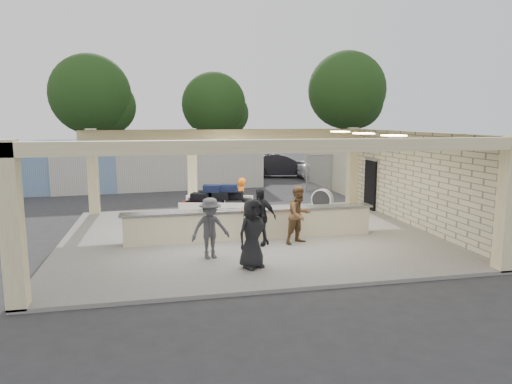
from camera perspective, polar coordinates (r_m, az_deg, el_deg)
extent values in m
plane|color=#2B2B2E|center=(15.40, -0.98, -5.71)|extent=(120.00, 120.00, 0.00)
cube|color=slate|center=(15.39, -0.98, -5.53)|extent=(12.00, 10.00, 0.10)
cube|color=beige|center=(14.89, -1.02, 7.42)|extent=(12.00, 10.00, 0.02)
cube|color=beige|center=(17.22, 19.01, 1.31)|extent=(0.02, 10.00, 3.50)
cube|color=black|center=(20.05, 14.09, 0.85)|extent=(0.10, 0.95, 2.10)
cube|color=beige|center=(19.58, -3.68, 6.94)|extent=(12.00, 0.50, 0.60)
cube|color=beige|center=(10.18, 4.22, 5.75)|extent=(12.00, 0.30, 0.30)
cube|color=beige|center=(19.66, -19.72, 2.34)|extent=(0.40, 0.40, 3.50)
cube|color=beige|center=(19.53, -8.01, 2.74)|extent=(0.40, 0.40, 3.50)
cube|color=beige|center=(21.36, 11.95, 3.17)|extent=(0.40, 0.40, 3.50)
cube|color=beige|center=(10.47, -28.20, -3.80)|extent=(0.40, 0.40, 3.50)
cube|color=beige|center=(13.25, 28.94, -1.35)|extent=(0.40, 0.40, 3.50)
cube|color=white|center=(19.35, -3.57, 5.96)|extent=(1.30, 0.12, 0.06)
cube|color=#FFEABF|center=(17.43, 10.48, 7.42)|extent=(0.55, 0.55, 0.04)
cube|color=#FFEABF|center=(15.60, 13.29, 7.14)|extent=(0.55, 0.55, 0.04)
cube|color=#FFEABF|center=(13.82, 16.83, 6.77)|extent=(0.55, 0.55, 0.04)
cube|color=beige|center=(14.79, -0.61, -4.14)|extent=(8.00, 0.50, 0.90)
cube|color=#B7B7BC|center=(14.69, -0.62, -2.24)|extent=(8.20, 0.58, 0.06)
cube|color=white|center=(16.66, -4.84, -2.09)|extent=(2.84, 2.07, 0.12)
cylinder|color=black|center=(16.34, -8.59, -3.85)|extent=(0.21, 0.43, 0.41)
cylinder|color=black|center=(17.42, -7.98, -3.02)|extent=(0.21, 0.43, 0.41)
cylinder|color=black|center=(16.12, -1.39, -3.92)|extent=(0.21, 0.43, 0.41)
cylinder|color=black|center=(17.22, -1.24, -3.07)|extent=(0.21, 0.43, 0.41)
cube|color=white|center=(17.37, -4.59, -0.93)|extent=(2.50, 0.63, 0.31)
cube|color=white|center=(15.87, -5.13, -1.90)|extent=(2.50, 0.63, 0.31)
cube|color=black|center=(16.43, -7.79, -1.61)|extent=(0.67, 0.51, 0.27)
cube|color=black|center=(16.34, -5.31, -1.62)|extent=(0.67, 0.51, 0.27)
cube|color=black|center=(16.27, -2.80, -1.64)|extent=(0.67, 0.51, 0.27)
cube|color=black|center=(17.03, -7.48, -1.22)|extent=(0.67, 0.51, 0.27)
cube|color=black|center=(16.93, -5.08, -1.24)|extent=(0.67, 0.51, 0.27)
cube|color=black|center=(16.87, -2.67, -1.25)|extent=(0.67, 0.51, 0.27)
cube|color=black|center=(16.45, -7.05, -0.60)|extent=(0.67, 0.51, 0.27)
cube|color=black|center=(16.57, -4.51, -0.49)|extent=(0.67, 0.51, 0.27)
cube|color=black|center=(16.73, -2.70, -0.38)|extent=(0.67, 0.51, 0.27)
cube|color=black|center=(16.92, -6.13, -0.31)|extent=(0.67, 0.51, 0.27)
cube|color=black|center=(16.55, -5.57, 0.45)|extent=(0.67, 0.51, 0.27)
cube|color=black|center=(16.60, -3.43, 0.50)|extent=(0.67, 0.51, 0.27)
cube|color=#590F0C|center=(16.35, -8.20, -1.67)|extent=(0.67, 0.51, 0.27)
cube|color=black|center=(16.86, -1.63, -1.25)|extent=(0.67, 0.51, 0.27)
cube|color=black|center=(16.98, -4.72, -0.26)|extent=(0.67, 0.51, 0.27)
cylinder|color=white|center=(19.09, 8.29, -0.93)|extent=(0.85, 0.82, 0.88)
cylinder|color=black|center=(19.09, 8.29, -0.93)|extent=(0.80, 0.78, 0.78)
cube|color=white|center=(19.06, 7.43, -2.13)|extent=(0.06, 0.49, 0.29)
cube|color=white|center=(19.26, 9.08, -2.05)|extent=(0.06, 0.49, 0.29)
imported|color=#E3600B|center=(17.08, -1.93, -1.02)|extent=(0.56, 0.69, 1.67)
imported|color=brown|center=(14.21, 5.42, -2.85)|extent=(0.96, 0.72, 1.81)
imported|color=black|center=(13.97, 0.43, -3.08)|extent=(1.09, 0.86, 1.78)
imported|color=#444348|center=(12.70, -5.74, -4.54)|extent=(1.17, 0.65, 1.71)
imported|color=black|center=(11.85, -0.43, -5.22)|extent=(0.96, 0.71, 1.82)
imported|color=white|center=(30.93, 9.99, 3.05)|extent=(5.24, 2.66, 1.47)
imported|color=white|center=(32.65, 15.85, 3.15)|extent=(4.93, 2.73, 1.47)
imported|color=black|center=(31.16, 3.08, 3.32)|extent=(4.97, 2.55, 1.58)
cube|color=silver|center=(26.43, -11.74, 3.07)|extent=(11.59, 3.23, 2.48)
cube|color=#769EBD|center=(27.23, -28.31, 2.67)|extent=(10.81, 2.95, 2.79)
cylinder|color=gray|center=(25.05, 6.33, 2.33)|extent=(0.06, 0.06, 2.00)
cylinder|color=gray|center=(25.75, 10.56, 2.42)|extent=(0.06, 0.06, 2.00)
cylinder|color=gray|center=(26.58, 14.55, 2.48)|extent=(0.06, 0.06, 2.00)
cylinder|color=gray|center=(27.53, 18.28, 2.54)|extent=(0.06, 0.06, 2.00)
cylinder|color=gray|center=(28.59, 21.75, 2.58)|extent=(0.06, 0.06, 2.00)
cylinder|color=gray|center=(29.74, 24.97, 2.60)|extent=(0.06, 0.06, 2.00)
cylinder|color=gray|center=(30.98, 27.93, 2.62)|extent=(0.06, 0.06, 2.00)
cube|color=gray|center=(27.53, 18.28, 2.54)|extent=(12.00, 0.02, 2.00)
cylinder|color=gray|center=(27.44, 18.39, 4.61)|extent=(12.00, 0.05, 0.05)
cylinder|color=#382619|center=(38.99, -19.71, 6.12)|extent=(0.70, 0.70, 4.50)
sphere|color=black|center=(39.00, -20.00, 11.41)|extent=(6.30, 6.30, 6.30)
sphere|color=black|center=(39.43, -18.05, 10.16)|extent=(4.50, 4.50, 4.50)
cylinder|color=#382619|center=(40.95, -5.23, 6.39)|extent=(0.70, 0.70, 4.00)
sphere|color=black|center=(40.92, -5.30, 10.86)|extent=(5.60, 5.60, 5.60)
sphere|color=black|center=(41.66, -3.71, 9.75)|extent=(4.00, 4.00, 4.00)
cylinder|color=#382619|center=(43.07, 11.11, 7.05)|extent=(0.70, 0.70, 5.00)
sphere|color=black|center=(43.12, 11.28, 12.37)|extent=(7.00, 7.00, 7.00)
sphere|color=black|center=(44.10, 12.39, 10.96)|extent=(5.00, 5.00, 5.00)
cube|color=beige|center=(27.63, 14.61, 3.98)|extent=(6.00, 8.00, 3.20)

